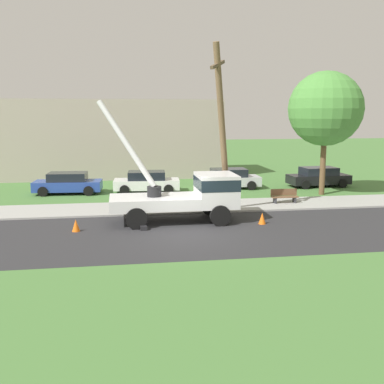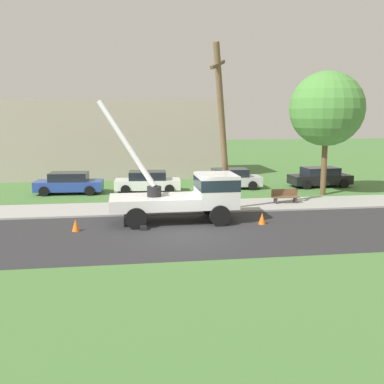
{
  "view_description": "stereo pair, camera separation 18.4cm",
  "coord_description": "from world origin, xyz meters",
  "px_view_note": "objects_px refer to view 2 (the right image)",
  "views": [
    {
      "loc": [
        -2.91,
        -19.86,
        5.33
      ],
      "look_at": [
        0.66,
        2.69,
        1.41
      ],
      "focal_mm": 43.22,
      "sensor_mm": 36.0,
      "label": 1
    },
    {
      "loc": [
        -2.73,
        -19.89,
        5.33
      ],
      "look_at": [
        0.66,
        2.69,
        1.41
      ],
      "focal_mm": 43.22,
      "sensor_mm": 36.0,
      "label": 2
    }
  ],
  "objects_px": {
    "parked_sedan_white": "(148,182)",
    "parked_sedan_silver": "(230,179)",
    "roadside_tree_near": "(327,109)",
    "utility_truck": "(190,193)",
    "traffic_cone_ahead": "(262,218)",
    "parked_sedan_black": "(320,177)",
    "parked_sedan_blue": "(69,183)",
    "traffic_cone_behind": "(76,225)",
    "leaning_utility_pole": "(222,129)",
    "park_bench": "(285,197)"
  },
  "relations": [
    {
      "from": "parked_sedan_black",
      "to": "utility_truck",
      "type": "bearing_deg",
      "value": -139.44
    },
    {
      "from": "traffic_cone_behind",
      "to": "parked_sedan_white",
      "type": "height_order",
      "value": "parked_sedan_white"
    },
    {
      "from": "parked_sedan_blue",
      "to": "parked_sedan_black",
      "type": "xyz_separation_m",
      "value": [
        17.79,
        0.28,
        0.0
      ]
    },
    {
      "from": "roadside_tree_near",
      "to": "traffic_cone_behind",
      "type": "bearing_deg",
      "value": -154.12
    },
    {
      "from": "parked_sedan_black",
      "to": "roadside_tree_near",
      "type": "bearing_deg",
      "value": -110.53
    },
    {
      "from": "traffic_cone_ahead",
      "to": "parked_sedan_black",
      "type": "relative_size",
      "value": 0.12
    },
    {
      "from": "utility_truck",
      "to": "parked_sedan_black",
      "type": "xyz_separation_m",
      "value": [
        10.94,
        9.36,
        -0.7
      ]
    },
    {
      "from": "parked_sedan_blue",
      "to": "parked_sedan_silver",
      "type": "bearing_deg",
      "value": 2.41
    },
    {
      "from": "utility_truck",
      "to": "parked_sedan_blue",
      "type": "bearing_deg",
      "value": 127.03
    },
    {
      "from": "traffic_cone_behind",
      "to": "parked_sedan_white",
      "type": "distance_m",
      "value": 10.85
    },
    {
      "from": "roadside_tree_near",
      "to": "traffic_cone_ahead",
      "type": "bearing_deg",
      "value": -131.11
    },
    {
      "from": "parked_sedan_silver",
      "to": "parked_sedan_black",
      "type": "distance_m",
      "value": 6.7
    },
    {
      "from": "parked_sedan_white",
      "to": "roadside_tree_near",
      "type": "relative_size",
      "value": 0.57
    },
    {
      "from": "parked_sedan_white",
      "to": "parked_sedan_silver",
      "type": "distance_m",
      "value": 5.9
    },
    {
      "from": "roadside_tree_near",
      "to": "leaning_utility_pole",
      "type": "bearing_deg",
      "value": -148.39
    },
    {
      "from": "leaning_utility_pole",
      "to": "parked_sedan_white",
      "type": "bearing_deg",
      "value": 114.73
    },
    {
      "from": "traffic_cone_behind",
      "to": "roadside_tree_near",
      "type": "distance_m",
      "value": 17.71
    },
    {
      "from": "traffic_cone_behind",
      "to": "parked_sedan_black",
      "type": "relative_size",
      "value": 0.12
    },
    {
      "from": "parked_sedan_white",
      "to": "parked_sedan_black",
      "type": "height_order",
      "value": "same"
    },
    {
      "from": "utility_truck",
      "to": "roadside_tree_near",
      "type": "height_order",
      "value": "roadside_tree_near"
    },
    {
      "from": "utility_truck",
      "to": "traffic_cone_ahead",
      "type": "relative_size",
      "value": 12.08
    },
    {
      "from": "parked_sedan_black",
      "to": "parked_sedan_blue",
      "type": "bearing_deg",
      "value": -179.1
    },
    {
      "from": "leaning_utility_pole",
      "to": "park_bench",
      "type": "bearing_deg",
      "value": 25.8
    },
    {
      "from": "parked_sedan_black",
      "to": "traffic_cone_ahead",
      "type": "bearing_deg",
      "value": -125.79
    },
    {
      "from": "parked_sedan_white",
      "to": "parked_sedan_black",
      "type": "xyz_separation_m",
      "value": [
        12.57,
        0.44,
        0.0
      ]
    },
    {
      "from": "parked_sedan_black",
      "to": "park_bench",
      "type": "relative_size",
      "value": 2.81
    },
    {
      "from": "parked_sedan_white",
      "to": "parked_sedan_silver",
      "type": "bearing_deg",
      "value": 6.11
    },
    {
      "from": "traffic_cone_ahead",
      "to": "utility_truck",
      "type": "bearing_deg",
      "value": 160.87
    },
    {
      "from": "utility_truck",
      "to": "park_bench",
      "type": "distance_m",
      "value": 7.07
    },
    {
      "from": "traffic_cone_behind",
      "to": "park_bench",
      "type": "xyz_separation_m",
      "value": [
        11.6,
        4.59,
        0.18
      ]
    },
    {
      "from": "leaning_utility_pole",
      "to": "roadside_tree_near",
      "type": "distance_m",
      "value": 9.3
    },
    {
      "from": "traffic_cone_ahead",
      "to": "parked_sedan_white",
      "type": "xyz_separation_m",
      "value": [
        -4.98,
        10.08,
        0.43
      ]
    },
    {
      "from": "utility_truck",
      "to": "park_bench",
      "type": "bearing_deg",
      "value": 28.84
    },
    {
      "from": "parked_sedan_silver",
      "to": "park_bench",
      "type": "distance_m",
      "value": 6.46
    },
    {
      "from": "leaning_utility_pole",
      "to": "park_bench",
      "type": "distance_m",
      "value": 6.23
    },
    {
      "from": "parked_sedan_blue",
      "to": "roadside_tree_near",
      "type": "distance_m",
      "value": 17.54
    },
    {
      "from": "leaning_utility_pole",
      "to": "parked_sedan_silver",
      "type": "relative_size",
      "value": 1.97
    },
    {
      "from": "leaning_utility_pole",
      "to": "parked_sedan_blue",
      "type": "xyz_separation_m",
      "value": [
        -8.73,
        7.76,
        -3.8
      ]
    },
    {
      "from": "parked_sedan_black",
      "to": "parked_sedan_silver",
      "type": "bearing_deg",
      "value": 178.39
    },
    {
      "from": "traffic_cone_behind",
      "to": "parked_sedan_black",
      "type": "distance_m",
      "value": 19.52
    },
    {
      "from": "traffic_cone_ahead",
      "to": "parked_sedan_blue",
      "type": "relative_size",
      "value": 0.12
    },
    {
      "from": "park_bench",
      "to": "parked_sedan_black",
      "type": "bearing_deg",
      "value": 51.26
    },
    {
      "from": "leaning_utility_pole",
      "to": "parked_sedan_blue",
      "type": "bearing_deg",
      "value": 138.34
    },
    {
      "from": "traffic_cone_ahead",
      "to": "traffic_cone_behind",
      "type": "bearing_deg",
      "value": -179.66
    },
    {
      "from": "leaning_utility_pole",
      "to": "parked_sedan_silver",
      "type": "distance_m",
      "value": 9.37
    },
    {
      "from": "utility_truck",
      "to": "roadside_tree_near",
      "type": "xyz_separation_m",
      "value": [
        9.74,
        6.16,
        4.17
      ]
    },
    {
      "from": "parked_sedan_white",
      "to": "park_bench",
      "type": "bearing_deg",
      "value": -35.51
    },
    {
      "from": "leaning_utility_pole",
      "to": "parked_sedan_blue",
      "type": "height_order",
      "value": "leaning_utility_pole"
    },
    {
      "from": "parked_sedan_white",
      "to": "parked_sedan_silver",
      "type": "xyz_separation_m",
      "value": [
        5.87,
        0.63,
        0.0
      ]
    },
    {
      "from": "parked_sedan_silver",
      "to": "roadside_tree_near",
      "type": "relative_size",
      "value": 0.56
    }
  ]
}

